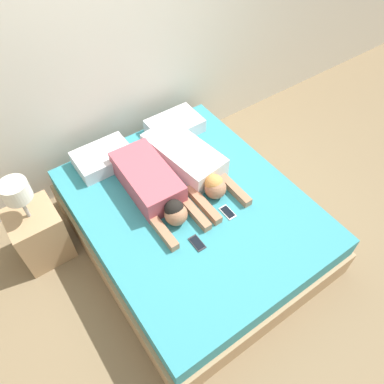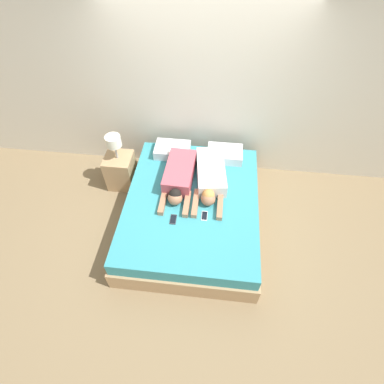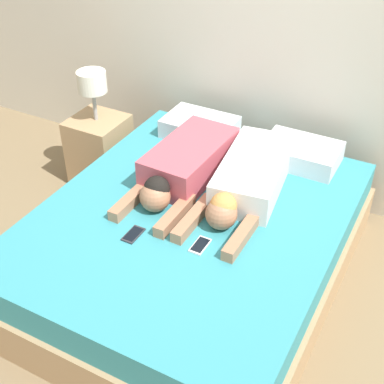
{
  "view_description": "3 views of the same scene",
  "coord_description": "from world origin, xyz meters",
  "px_view_note": "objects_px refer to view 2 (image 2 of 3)",
  "views": [
    {
      "loc": [
        -1.12,
        -1.59,
        2.99
      ],
      "look_at": [
        0.0,
        0.0,
        0.66
      ],
      "focal_mm": 35.0,
      "sensor_mm": 36.0,
      "label": 1
    },
    {
      "loc": [
        0.28,
        -2.44,
        3.55
      ],
      "look_at": [
        0.0,
        0.0,
        0.66
      ],
      "focal_mm": 28.0,
      "sensor_mm": 36.0,
      "label": 2
    },
    {
      "loc": [
        1.2,
        -2.24,
        2.49
      ],
      "look_at": [
        0.0,
        0.0,
        0.66
      ],
      "focal_mm": 50.0,
      "sensor_mm": 36.0,
      "label": 3
    }
  ],
  "objects_px": {
    "bed": "(192,211)",
    "person_right": "(210,177)",
    "pillow_head_left": "(172,150)",
    "pillow_head_right": "(225,154)",
    "nightstand": "(120,169)",
    "person_left": "(179,177)",
    "cell_phone_left": "(173,219)",
    "cell_phone_right": "(204,216)"
  },
  "relations": [
    {
      "from": "bed",
      "to": "person_right",
      "type": "xyz_separation_m",
      "value": [
        0.21,
        0.34,
        0.36
      ]
    },
    {
      "from": "pillow_head_left",
      "to": "bed",
      "type": "bearing_deg",
      "value": -65.42
    },
    {
      "from": "pillow_head_right",
      "to": "nightstand",
      "type": "distance_m",
      "value": 1.59
    },
    {
      "from": "bed",
      "to": "person_left",
      "type": "xyz_separation_m",
      "value": [
        -0.21,
        0.28,
        0.37
      ]
    },
    {
      "from": "pillow_head_left",
      "to": "nightstand",
      "type": "distance_m",
      "value": 0.85
    },
    {
      "from": "person_left",
      "to": "bed",
      "type": "bearing_deg",
      "value": -52.76
    },
    {
      "from": "pillow_head_left",
      "to": "person_right",
      "type": "height_order",
      "value": "person_right"
    },
    {
      "from": "pillow_head_right",
      "to": "pillow_head_left",
      "type": "bearing_deg",
      "value": 180.0
    },
    {
      "from": "pillow_head_right",
      "to": "cell_phone_left",
      "type": "relative_size",
      "value": 3.47
    },
    {
      "from": "bed",
      "to": "person_left",
      "type": "distance_m",
      "value": 0.5
    },
    {
      "from": "cell_phone_right",
      "to": "nightstand",
      "type": "height_order",
      "value": "nightstand"
    },
    {
      "from": "person_right",
      "to": "cell_phone_right",
      "type": "distance_m",
      "value": 0.59
    },
    {
      "from": "nightstand",
      "to": "person_right",
      "type": "bearing_deg",
      "value": -11.86
    },
    {
      "from": "pillow_head_right",
      "to": "cell_phone_right",
      "type": "bearing_deg",
      "value": -100.49
    },
    {
      "from": "bed",
      "to": "person_right",
      "type": "bearing_deg",
      "value": 57.86
    },
    {
      "from": "bed",
      "to": "cell_phone_left",
      "type": "xyz_separation_m",
      "value": [
        -0.19,
        -0.35,
        0.26
      ]
    },
    {
      "from": "cell_phone_left",
      "to": "person_left",
      "type": "bearing_deg",
      "value": 91.35
    },
    {
      "from": "pillow_head_right",
      "to": "nightstand",
      "type": "xyz_separation_m",
      "value": [
        -1.55,
        -0.22,
        -0.26
      ]
    },
    {
      "from": "person_right",
      "to": "pillow_head_left",
      "type": "bearing_deg",
      "value": 139.54
    },
    {
      "from": "pillow_head_left",
      "to": "person_right",
      "type": "bearing_deg",
      "value": -40.46
    },
    {
      "from": "pillow_head_left",
      "to": "cell_phone_left",
      "type": "distance_m",
      "value": 1.21
    },
    {
      "from": "pillow_head_right",
      "to": "person_left",
      "type": "height_order",
      "value": "person_left"
    },
    {
      "from": "bed",
      "to": "pillow_head_left",
      "type": "xyz_separation_m",
      "value": [
        -0.39,
        0.85,
        0.33
      ]
    },
    {
      "from": "cell_phone_left",
      "to": "bed",
      "type": "bearing_deg",
      "value": 60.62
    },
    {
      "from": "nightstand",
      "to": "pillow_head_left",
      "type": "bearing_deg",
      "value": 15.89
    },
    {
      "from": "pillow_head_left",
      "to": "person_left",
      "type": "relative_size",
      "value": 0.5
    },
    {
      "from": "pillow_head_right",
      "to": "cell_phone_right",
      "type": "relative_size",
      "value": 3.47
    },
    {
      "from": "person_right",
      "to": "cell_phone_right",
      "type": "bearing_deg",
      "value": -92.63
    },
    {
      "from": "pillow_head_left",
      "to": "cell_phone_right",
      "type": "distance_m",
      "value": 1.24
    },
    {
      "from": "bed",
      "to": "pillow_head_left",
      "type": "relative_size",
      "value": 4.27
    },
    {
      "from": "bed",
      "to": "person_left",
      "type": "bearing_deg",
      "value": 127.24
    },
    {
      "from": "person_left",
      "to": "nightstand",
      "type": "height_order",
      "value": "nightstand"
    },
    {
      "from": "pillow_head_right",
      "to": "nightstand",
      "type": "height_order",
      "value": "nightstand"
    },
    {
      "from": "pillow_head_right",
      "to": "cell_phone_right",
      "type": "height_order",
      "value": "pillow_head_right"
    },
    {
      "from": "pillow_head_left",
      "to": "person_right",
      "type": "xyz_separation_m",
      "value": [
        0.6,
        -0.51,
        0.03
      ]
    },
    {
      "from": "pillow_head_left",
      "to": "cell_phone_right",
      "type": "relative_size",
      "value": 3.47
    },
    {
      "from": "pillow_head_left",
      "to": "person_left",
      "type": "xyz_separation_m",
      "value": [
        0.18,
        -0.57,
        0.04
      ]
    },
    {
      "from": "cell_phone_right",
      "to": "person_left",
      "type": "bearing_deg",
      "value": 126.92
    },
    {
      "from": "pillow_head_right",
      "to": "bed",
      "type": "bearing_deg",
      "value": -114.58
    },
    {
      "from": "person_left",
      "to": "nightstand",
      "type": "bearing_deg",
      "value": 159.86
    },
    {
      "from": "person_right",
      "to": "cell_phone_left",
      "type": "xyz_separation_m",
      "value": [
        -0.41,
        -0.68,
        -0.09
      ]
    },
    {
      "from": "nightstand",
      "to": "cell_phone_right",
      "type": "bearing_deg",
      "value": -32.93
    }
  ]
}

